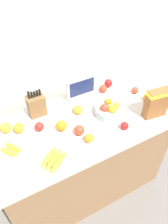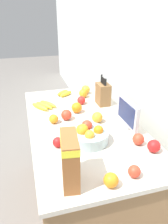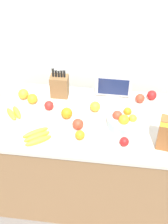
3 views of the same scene
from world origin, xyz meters
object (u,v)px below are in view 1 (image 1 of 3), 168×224
at_px(apple_near_bananas, 135,90).
at_px(apple_leftmost, 103,89).
at_px(banana_bunch_right, 54,159).
at_px(orange_by_cereal, 6,128).
at_px(banana_bunch_left, 11,150).
at_px(apple_rightmost, 79,130).
at_px(small_monitor, 81,87).
at_px(orange_back_center, 19,128).
at_px(apple_rear, 108,83).
at_px(fruit_bowl, 110,110).
at_px(orange_front_center, 62,126).
at_px(apple_by_knife_block, 39,127).
at_px(apple_front, 125,126).
at_px(orange_mid_left, 147,97).
at_px(cereal_box, 157,102).
at_px(knife_block, 36,105).
at_px(orange_front_right, 89,138).
at_px(orange_near_bowl, 78,110).

distance_m(apple_near_bananas, apple_leftmost, 0.31).
xyz_separation_m(banana_bunch_right, orange_by_cereal, (-0.22, 0.44, 0.02)).
xyz_separation_m(banana_bunch_left, apple_rightmost, (0.51, -0.08, 0.02)).
bearing_deg(small_monitor, orange_back_center, -167.01).
distance_m(banana_bunch_left, apple_rear, 1.12).
height_order(apple_rear, orange_by_cereal, orange_by_cereal).
xyz_separation_m(fruit_bowl, orange_front_center, (-0.44, 0.03, -0.00)).
xyz_separation_m(apple_by_knife_block, orange_front_center, (0.16, -0.08, 0.01)).
bearing_deg(fruit_bowl, apple_rightmost, -167.31).
relative_size(apple_rightmost, orange_back_center, 0.99).
relative_size(apple_by_knife_block, apple_front, 1.12).
bearing_deg(apple_front, apple_rightmost, 159.88).
height_order(orange_mid_left, orange_by_cereal, orange_by_cereal).
height_order(apple_rightmost, orange_mid_left, apple_rightmost).
height_order(banana_bunch_left, orange_mid_left, orange_mid_left).
bearing_deg(fruit_bowl, orange_mid_left, -1.26).
bearing_deg(orange_mid_left, cereal_box, -115.36).
relative_size(apple_rightmost, apple_by_knife_block, 1.12).
height_order(banana_bunch_right, apple_rear, apple_rear).
bearing_deg(knife_block, apple_front, -42.35).
height_order(small_monitor, orange_by_cereal, small_monitor).
distance_m(cereal_box, apple_leftmost, 0.54).
bearing_deg(orange_front_right, orange_by_cereal, 142.47).
relative_size(apple_by_knife_block, apple_leftmost, 0.98).
relative_size(orange_front_right, orange_back_center, 0.84).
xyz_separation_m(small_monitor, apple_rear, (0.32, 0.03, -0.07)).
height_order(knife_block, cereal_box, knife_block).
distance_m(knife_block, apple_near_bananas, 0.94).
xyz_separation_m(apple_rightmost, apple_front, (0.34, -0.13, -0.01)).
bearing_deg(banana_bunch_right, banana_bunch_left, 136.39).
relative_size(banana_bunch_right, apple_leftmost, 3.00).
bearing_deg(apple_rear, apple_near_bananas, -52.69).
bearing_deg(orange_near_bowl, apple_by_knife_block, -175.79).
xyz_separation_m(cereal_box, apple_rightmost, (-0.66, 0.12, -0.10)).
relative_size(cereal_box, apple_front, 3.95).
height_order(cereal_box, orange_back_center, cereal_box).
bearing_deg(orange_by_cereal, banana_bunch_right, -63.53).
distance_m(cereal_box, apple_by_knife_block, 0.97).
relative_size(apple_rear, apple_near_bananas, 1.19).
bearing_deg(apple_leftmost, apple_rear, 28.11).
relative_size(apple_by_knife_block, orange_mid_left, 0.99).
bearing_deg(orange_front_center, orange_near_bowl, 27.75).
bearing_deg(cereal_box, orange_near_bowl, 157.11).
height_order(cereal_box, apple_by_knife_block, cereal_box).
bearing_deg(apple_rear, banana_bunch_right, -145.66).
bearing_deg(orange_near_bowl, apple_near_bananas, -0.77).
bearing_deg(orange_back_center, knife_block, 31.95).
distance_m(banana_bunch_right, apple_front, 0.62).
height_order(apple_near_bananas, orange_back_center, orange_back_center).
xyz_separation_m(small_monitor, apple_rightmost, (-0.23, -0.40, -0.07)).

